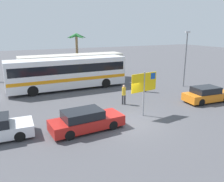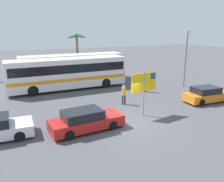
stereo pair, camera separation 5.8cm
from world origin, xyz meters
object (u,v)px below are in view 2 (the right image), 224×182
Objects in this scene: bus_front_coach at (68,72)px; car_red at (86,120)px; bus_rear_coach at (73,67)px; ferry_sign at (144,84)px; car_orange at (207,95)px; pedestrian_crossing_lot at (146,82)px; pedestrian_near_sign at (124,93)px.

car_red is at bearing -99.94° from bus_front_coach.
ferry_sign reaches higher than bus_rear_coach.
pedestrian_crossing_lot is (-2.89, 4.99, 0.37)m from car_orange.
ferry_sign is 1.94× the size of pedestrian_near_sign.
car_red is 2.80× the size of pedestrian_near_sign.
bus_rear_coach is 9.11m from pedestrian_crossing_lot.
bus_front_coach and bus_rear_coach have the same top height.
pedestrian_crossing_lot is at bearing 124.43° from car_orange.
bus_front_coach reaches higher than car_orange.
pedestrian_crossing_lot is at bearing 32.07° from car_red.
pedestrian_near_sign is (-6.71, 2.47, 0.33)m from car_orange.
car_orange is 7.16m from pedestrian_near_sign.
bus_rear_coach is (1.48, 3.15, 0.00)m from bus_front_coach.
car_red is at bearing 158.64° from pedestrian_near_sign.
bus_rear_coach is at bearing 126.72° from car_orange.
pedestrian_crossing_lot reaches higher than car_orange.
ferry_sign is at bearing -147.08° from pedestrian_near_sign.
ferry_sign is 3.15m from pedestrian_near_sign.
pedestrian_crossing_lot reaches higher than car_red.
bus_front_coach reaches higher than pedestrian_crossing_lot.
ferry_sign is 0.70× the size of car_red.
car_red is (-3.29, -13.48, -1.15)m from bus_rear_coach.
pedestrian_near_sign is (-3.82, -2.52, -0.04)m from pedestrian_crossing_lot.
car_red is 5.68m from pedestrian_near_sign.
pedestrian_near_sign is at bearing 83.26° from ferry_sign.
pedestrian_near_sign is (-0.07, 2.84, -1.36)m from ferry_sign.
ferry_sign is 1.87× the size of pedestrian_crossing_lot.
car_orange is at bearing -4.96° from ferry_sign.
ferry_sign reaches higher than bus_front_coach.
bus_rear_coach reaches higher than car_orange.
car_orange is (9.42, -9.37, -1.15)m from bus_front_coach.
pedestrian_near_sign is at bearing -68.56° from bus_front_coach.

